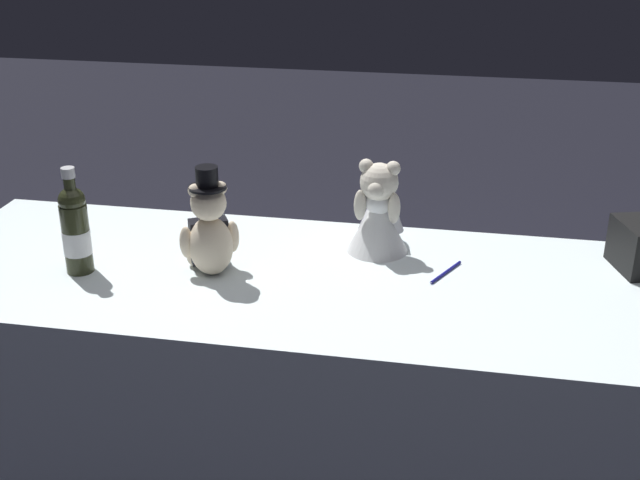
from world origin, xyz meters
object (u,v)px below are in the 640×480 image
Objects in this scene: teddy_bear_groom at (210,232)px; teddy_bear_bride at (379,209)px; signing_pen at (445,273)px; champagne_bottle at (75,229)px.

teddy_bear_groom is 1.12× the size of teddy_bear_bride.
champagne_bottle is at bearing 9.49° from signing_pen.
teddy_bear_bride is at bearing -150.22° from teddy_bear_groom.
teddy_bear_bride is 1.80× the size of signing_pen.
champagne_bottle is (0.33, 0.06, 0.01)m from teddy_bear_groom.
signing_pen is at bearing -170.63° from teddy_bear_groom.
teddy_bear_groom is 1.02× the size of champagne_bottle.
champagne_bottle is (0.72, 0.28, 0.01)m from teddy_bear_bride.
teddy_bear_groom reaches higher than teddy_bear_bride.
signing_pen is (-0.90, -0.15, -0.11)m from champagne_bottle.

